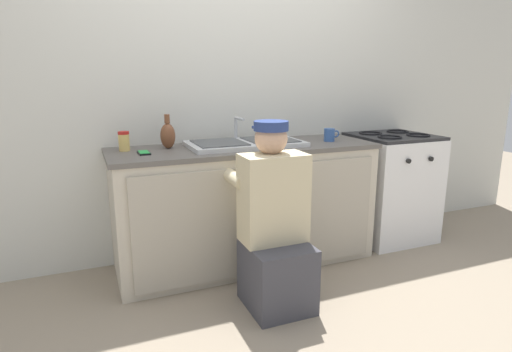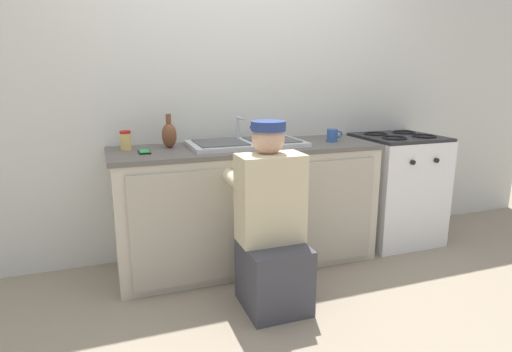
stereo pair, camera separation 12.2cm
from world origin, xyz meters
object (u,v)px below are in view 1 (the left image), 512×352
Objects in this scene: sink_double_basin at (245,143)px; plumber_person at (274,232)px; stove_range at (390,187)px; condiment_jar at (124,141)px; cell_phone at (144,153)px; coffee_mug at (330,135)px; vase_decorative at (168,135)px.

sink_double_basin is 0.72× the size of plumber_person.
plumber_person is at bearing -95.38° from sink_double_basin.
condiment_jar is at bearing 176.93° from stove_range.
coffee_mug is at bearing -0.28° from cell_phone.
cell_phone is (-2.00, -0.04, 0.43)m from stove_range.
sink_double_basin is at bearing 3.13° from cell_phone.
condiment_jar reaches higher than coffee_mug.
vase_decorative is at bearing 37.12° from cell_phone.
sink_double_basin reaches higher than cell_phone.
stove_range is at bearing 3.86° from coffee_mug.
stove_range is 0.81× the size of plumber_person.
plumber_person is 1.15m from condiment_jar.
stove_range is 7.10× the size of coffee_mug.
vase_decorative reaches higher than sink_double_basin.
stove_range is at bearing 24.79° from plumber_person.
sink_double_basin reaches higher than stove_range.
coffee_mug is 1.19m from vase_decorative.
plumber_person is 4.80× the size of vase_decorative.
cell_phone is (-0.70, -0.04, -0.01)m from sink_double_basin.
sink_double_basin is 0.81m from condiment_jar.
sink_double_basin is 5.71× the size of cell_phone.
cell_phone is at bearing 137.36° from plumber_person.
vase_decorative is at bearing 169.11° from sink_double_basin.
condiment_jar is 1.02× the size of coffee_mug.
coffee_mug is at bearing -7.00° from vase_decorative.
sink_double_basin is 0.77m from plumber_person.
vase_decorative is (-1.82, 0.10, 0.52)m from stove_range.
plumber_person is at bearing -42.64° from cell_phone.
coffee_mug is (0.72, 0.59, 0.46)m from plumber_person.
condiment_jar is (-2.11, 0.11, 0.49)m from stove_range.
plumber_person reaches higher than condiment_jar.
condiment_jar is (-0.81, 0.11, 0.05)m from sink_double_basin.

